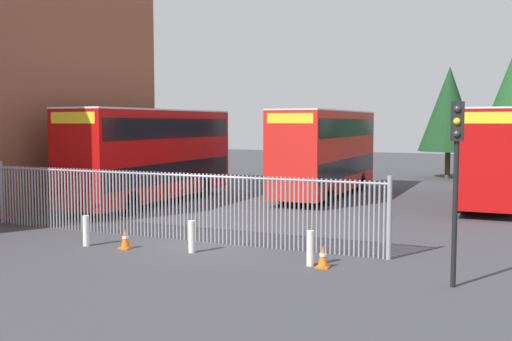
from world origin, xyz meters
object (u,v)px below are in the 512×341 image
double_decker_bus_near_gate (153,152)px  traffic_light_kerbside (456,159)px  bollard_near_left (86,231)px  traffic_cone_mid_forecourt (323,257)px  bollard_center_front (192,237)px  traffic_cone_near_kerb (125,239)px  double_decker_bus_behind_fence_right (493,152)px  bollard_near_right (310,248)px  double_decker_bus_behind_fence_left (326,149)px

double_decker_bus_near_gate → traffic_light_kerbside: size_ratio=2.51×
bollard_near_left → traffic_cone_mid_forecourt: 7.55m
bollard_center_front → traffic_cone_near_kerb: size_ratio=1.61×
double_decker_bus_behind_fence_right → bollard_near_left: size_ratio=11.38×
bollard_near_left → traffic_light_kerbside: (10.86, -0.18, 2.51)m
bollard_center_front → traffic_cone_mid_forecourt: bollard_center_front is taller
traffic_cone_mid_forecourt → traffic_light_kerbside: (3.32, -0.53, 2.70)m
traffic_cone_near_kerb → traffic_light_kerbside: bearing=-2.0°
double_decker_bus_behind_fence_right → bollard_near_right: size_ratio=11.38×
double_decker_bus_near_gate → bollard_center_front: double_decker_bus_near_gate is taller
double_decker_bus_near_gate → traffic_cone_mid_forecourt: size_ratio=18.32×
bollard_near_right → traffic_cone_near_kerb: size_ratio=1.61×
traffic_cone_near_kerb → traffic_light_kerbside: size_ratio=0.14×
bollard_center_front → traffic_cone_mid_forecourt: size_ratio=1.61×
double_decker_bus_near_gate → double_decker_bus_behind_fence_left: same height
double_decker_bus_behind_fence_right → traffic_light_kerbside: double_decker_bus_behind_fence_right is taller
bollard_center_front → traffic_light_kerbside: size_ratio=0.22×
double_decker_bus_behind_fence_left → bollard_near_left: size_ratio=11.38×
bollard_center_front → bollard_near_right: same height
bollard_center_front → bollard_near_left: bearing=-171.8°
double_decker_bus_behind_fence_left → traffic_cone_near_kerb: size_ratio=18.32×
bollard_near_left → bollard_near_right: 7.18m
double_decker_bus_near_gate → double_decker_bus_behind_fence_right: same height
bollard_near_left → bollard_near_right: bearing=3.2°
double_decker_bus_behind_fence_right → traffic_cone_mid_forecourt: 15.42m
traffic_cone_mid_forecourt → bollard_center_front: bearing=177.8°
double_decker_bus_behind_fence_left → traffic_light_kerbside: size_ratio=2.51×
double_decker_bus_behind_fence_left → traffic_cone_near_kerb: bearing=-96.9°
traffic_cone_mid_forecourt → bollard_near_left: bearing=-177.4°
double_decker_bus_behind_fence_right → bollard_near_left: 18.95m
bollard_near_left → traffic_cone_mid_forecourt: (7.54, 0.34, -0.19)m
double_decker_bus_behind_fence_left → bollard_near_right: bearing=-74.5°
double_decker_bus_behind_fence_right → traffic_cone_near_kerb: size_ratio=18.32×
traffic_cone_mid_forecourt → traffic_cone_near_kerb: 6.19m
double_decker_bus_behind_fence_left → bollard_near_left: bearing=-101.9°
bollard_near_right → traffic_cone_near_kerb: (-5.81, -0.25, -0.19)m
double_decker_bus_near_gate → bollard_near_left: bearing=-68.7°
double_decker_bus_near_gate → bollard_near_right: (10.63, -8.45, -1.95)m
bollard_near_left → bollard_center_front: size_ratio=1.00×
traffic_light_kerbside → bollard_near_right: bearing=170.9°
double_decker_bus_near_gate → bollard_near_right: double_decker_bus_near_gate is taller
bollard_near_left → traffic_cone_near_kerb: bollard_near_left is taller
bollard_near_left → double_decker_bus_behind_fence_right: bearing=53.7°
bollard_near_right → bollard_near_left: bearing=-176.8°
traffic_light_kerbside → traffic_cone_near_kerb: bearing=178.0°
bollard_near_right → double_decker_bus_near_gate: bearing=141.5°
traffic_cone_mid_forecourt → double_decker_bus_behind_fence_right: bearing=76.3°
bollard_near_left → bollard_near_right: size_ratio=1.00×
double_decker_bus_behind_fence_right → bollard_near_right: double_decker_bus_behind_fence_right is taller
double_decker_bus_near_gate → traffic_light_kerbside: double_decker_bus_near_gate is taller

